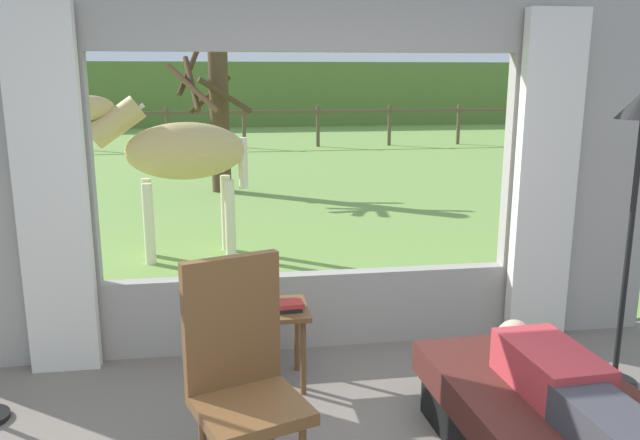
% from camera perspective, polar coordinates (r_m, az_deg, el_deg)
% --- Properties ---
extents(back_wall_with_window, '(5.20, 0.12, 2.55)m').
position_cam_1_polar(back_wall_with_window, '(4.46, -0.90, 3.80)').
color(back_wall_with_window, '#9E998E').
rests_on(back_wall_with_window, ground_plane).
extents(curtain_panel_left, '(0.44, 0.10, 2.40)m').
position_cam_1_polar(curtain_panel_left, '(4.43, -22.85, 2.06)').
color(curtain_panel_left, silver).
rests_on(curtain_panel_left, ground_plane).
extents(curtain_panel_right, '(0.44, 0.10, 2.40)m').
position_cam_1_polar(curtain_panel_right, '(4.87, 19.49, 3.23)').
color(curtain_panel_right, silver).
rests_on(curtain_panel_right, ground_plane).
extents(outdoor_pasture_lawn, '(36.00, 21.68, 0.02)m').
position_cam_1_polar(outdoor_pasture_lawn, '(15.40, -6.48, 5.57)').
color(outdoor_pasture_lawn, '#759E47').
rests_on(outdoor_pasture_lawn, ground_plane).
extents(distant_hill_ridge, '(36.00, 2.00, 2.40)m').
position_cam_1_polar(distant_hill_ridge, '(25.13, -7.52, 11.08)').
color(distant_hill_ridge, olive).
rests_on(distant_hill_ridge, ground_plane).
extents(reclining_person, '(0.37, 1.44, 0.22)m').
position_cam_1_polar(reclining_person, '(3.29, 21.51, -13.92)').
color(reclining_person, '#B23338').
rests_on(reclining_person, recliner_sofa).
extents(rocking_chair, '(0.66, 0.80, 1.12)m').
position_cam_1_polar(rocking_chair, '(3.14, -7.02, -13.88)').
color(rocking_chair, brown).
rests_on(rocking_chair, ground_plane).
extents(side_table, '(0.44, 0.44, 0.52)m').
position_cam_1_polar(side_table, '(4.10, -4.21, -9.04)').
color(side_table, brown).
rests_on(side_table, ground_plane).
extents(potted_plant, '(0.22, 0.22, 0.32)m').
position_cam_1_polar(potted_plant, '(4.06, -5.47, -5.14)').
color(potted_plant, '#4C5156').
rests_on(potted_plant, side_table).
extents(book_stack, '(0.20, 0.16, 0.05)m').
position_cam_1_polar(book_stack, '(4.01, -2.90, -7.66)').
color(book_stack, black).
rests_on(book_stack, side_table).
extents(floor_lamp_right, '(0.32, 0.32, 1.88)m').
position_cam_1_polar(floor_lamp_right, '(4.25, 26.67, 5.62)').
color(floor_lamp_right, black).
rests_on(floor_lamp_right, ground_plane).
extents(horse, '(1.81, 0.71, 1.73)m').
position_cam_1_polar(horse, '(6.86, -12.60, 5.89)').
color(horse, tan).
rests_on(horse, outdoor_pasture_lawn).
extents(pasture_tree, '(1.40, 1.55, 2.77)m').
position_cam_1_polar(pasture_tree, '(10.79, -9.23, 9.37)').
color(pasture_tree, '#4C3823').
rests_on(pasture_tree, outdoor_pasture_lawn).
extents(pasture_fence_line, '(16.10, 0.10, 1.10)m').
position_cam_1_polar(pasture_fence_line, '(17.32, -6.83, 8.81)').
color(pasture_fence_line, brown).
rests_on(pasture_fence_line, outdoor_pasture_lawn).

